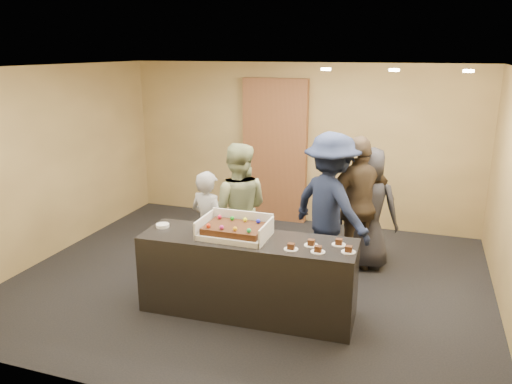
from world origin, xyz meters
TOP-DOWN VIEW (x-y plane):
  - room at (0.00, 0.00)m, footprint 6.04×6.00m
  - serving_counter at (0.25, -0.81)m, footprint 2.43×0.79m
  - storage_cabinet at (-0.40, 2.41)m, footprint 1.11×0.15m
  - cake_box at (0.10, -0.79)m, footprint 0.76×0.52m
  - sheet_cake at (0.10, -0.81)m, footprint 0.65×0.45m
  - plate_stack at (-0.81, -0.80)m, footprint 0.15×0.15m
  - slice_a at (0.79, -0.97)m, footprint 0.15×0.15m
  - slice_b at (0.97, -0.80)m, footprint 0.15×0.15m
  - slice_c at (1.07, -0.95)m, footprint 0.15×0.15m
  - slice_d at (1.24, -0.68)m, footprint 0.15×0.15m
  - slice_e at (1.37, -0.85)m, footprint 0.15×0.15m
  - person_server_grey at (-0.50, -0.18)m, footprint 0.61×0.50m
  - person_sage_man at (-0.24, 0.17)m, footprint 0.99×0.85m
  - person_navy_man at (0.94, 0.45)m, footprint 1.42×1.28m
  - person_brown_extra at (1.26, 0.74)m, footprint 1.12×1.03m
  - person_dark_suit at (1.36, 0.91)m, footprint 0.87×0.61m
  - ceiling_spotlights at (1.60, 0.50)m, footprint 1.72×0.12m

SIDE VIEW (x-z plane):
  - serving_counter at x=0.25m, z-range 0.00..0.90m
  - person_server_grey at x=-0.50m, z-range 0.00..1.46m
  - person_dark_suit at x=1.36m, z-range 0.00..1.67m
  - person_sage_man at x=-0.24m, z-range 0.00..1.76m
  - plate_stack at x=-0.81m, z-range 0.90..0.94m
  - person_brown_extra at x=1.26m, z-range 0.00..1.84m
  - slice_a at x=0.79m, z-range 0.89..0.96m
  - slice_b at x=0.97m, z-range 0.89..0.96m
  - slice_c at x=1.07m, z-range 0.89..0.96m
  - slice_d at x=1.24m, z-range 0.89..0.96m
  - slice_e at x=1.37m, z-range 0.89..0.96m
  - cake_box at x=0.10m, z-range 0.84..1.06m
  - person_navy_man at x=0.94m, z-range 0.00..1.92m
  - sheet_cake at x=0.10m, z-range 0.94..1.06m
  - storage_cabinet at x=-0.40m, z-range 0.00..2.45m
  - room at x=0.00m, z-range 0.00..2.70m
  - ceiling_spotlights at x=1.60m, z-range 2.66..2.69m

